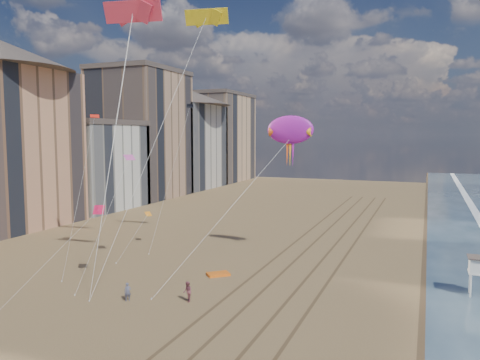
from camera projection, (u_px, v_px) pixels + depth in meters
name	position (u px, v px, depth m)	size (l,w,h in m)	color
wet_sand	(464.00, 258.00, 53.89)	(260.00, 260.00, 0.00)	#42301E
tracks	(303.00, 265.00, 50.77)	(7.68, 120.00, 0.01)	brown
buildings	(125.00, 138.00, 100.28)	(34.72, 131.35, 29.00)	#C6B284
lifeguard_stand	(479.00, 266.00, 40.97)	(1.94, 1.94, 3.50)	white
grounded_kite	(218.00, 274.00, 47.24)	(2.19, 1.39, 0.25)	orange
show_kite	(290.00, 130.00, 52.52)	(6.07, 9.43, 23.50)	purple
kite_flyer_a	(128.00, 292.00, 39.93)	(0.57, 0.37, 1.56)	slate
kite_flyer_b	(188.00, 292.00, 39.67)	(0.85, 0.67, 1.76)	#8C4752
small_kites	(131.00, 158.00, 51.79)	(6.30, 19.89, 14.41)	orange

